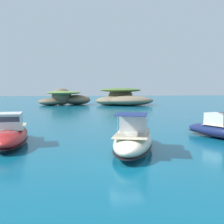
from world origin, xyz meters
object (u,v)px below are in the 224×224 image
(motorboat_cream, at_px, (134,138))
(motorboat_red, at_px, (11,134))
(islet_large, at_px, (121,98))
(motorboat_navy, at_px, (222,130))
(channel_buoy, at_px, (123,132))
(islet_small, at_px, (66,98))

(motorboat_cream, height_order, motorboat_red, motorboat_cream)
(islet_large, relative_size, motorboat_red, 2.56)
(motorboat_red, bearing_deg, motorboat_cream, -21.29)
(motorboat_navy, relative_size, channel_buoy, 6.70)
(islet_large, bearing_deg, islet_small, 179.04)
(motorboat_navy, bearing_deg, islet_large, 89.36)
(islet_small, bearing_deg, motorboat_navy, -74.69)
(islet_large, relative_size, motorboat_navy, 2.88)
(motorboat_navy, bearing_deg, motorboat_cream, -157.39)
(islet_large, height_order, channel_buoy, islet_large)
(islet_small, height_order, channel_buoy, islet_small)
(motorboat_cream, bearing_deg, islet_large, 80.58)
(motorboat_red, relative_size, channel_buoy, 7.53)
(motorboat_navy, xyz_separation_m, channel_buoy, (-10.62, 3.67, -0.62))
(motorboat_navy, distance_m, channel_buoy, 11.26)
(motorboat_cream, bearing_deg, motorboat_navy, 22.61)
(islet_small, distance_m, channel_buoy, 64.59)
(motorboat_cream, bearing_deg, islet_small, 95.78)
(motorboat_red, xyz_separation_m, channel_buoy, (12.15, 3.84, -0.73))
(islet_small, bearing_deg, channel_buoy, -82.95)
(islet_large, relative_size, islet_small, 1.45)
(channel_buoy, bearing_deg, motorboat_cream, -94.03)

